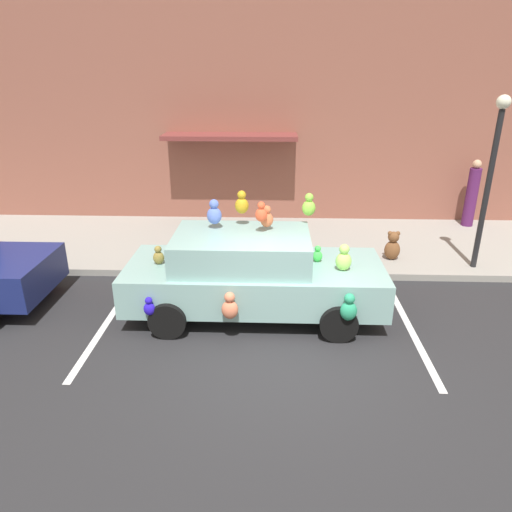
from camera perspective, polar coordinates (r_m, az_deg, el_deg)
name	(u,v)px	position (r m, az deg, el deg)	size (l,w,h in m)	color
ground_plane	(287,358)	(7.65, 3.72, -12.19)	(60.00, 60.00, 0.00)	#262628
sidewalk	(282,244)	(12.10, 3.19, 1.49)	(24.00, 4.00, 0.15)	gray
storefront_building	(283,110)	(13.53, 3.27, 17.23)	(24.00, 1.25, 6.40)	brown
parking_stripe_front	(410,328)	(8.84, 18.10, -8.27)	(0.12, 3.60, 0.01)	silver
parking_stripe_rear	(107,322)	(9.00, -17.56, -7.64)	(0.12, 3.60, 0.01)	silver
plush_covered_car	(252,273)	(8.56, -0.54, -2.08)	(4.62, 2.16, 2.21)	#82AEA9
teddy_bear_on_sidewalk	(393,246)	(11.24, 16.17, 1.13)	(0.36, 0.30, 0.68)	brown
street_lamp_post	(492,166)	(10.97, 26.60, 9.72)	(0.28, 0.28, 3.64)	black
pedestrian_near_shopfront	(472,195)	(14.32, 24.61, 6.72)	(0.31, 0.31, 1.84)	#501D52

